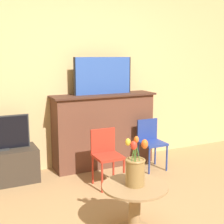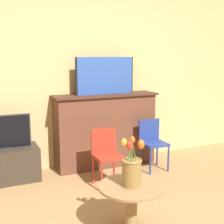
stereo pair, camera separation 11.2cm
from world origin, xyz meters
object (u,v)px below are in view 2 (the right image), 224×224
object	(u,v)px
chair_blue	(152,140)
vase_tulips	(132,169)
chair_red	(106,153)
painting	(105,76)

from	to	relation	value
chair_blue	vase_tulips	size ratio (longest dim) A/B	1.48
chair_red	vase_tulips	distance (m)	1.07
painting	vase_tulips	bearing A→B (deg)	-105.28
painting	vase_tulips	distance (m)	1.87
painting	vase_tulips	world-z (taller)	painting
painting	chair_red	size ratio (longest dim) A/B	1.25
painting	chair_red	bearing A→B (deg)	-111.78
vase_tulips	chair_blue	bearing A→B (deg)	52.55
chair_blue	vase_tulips	distance (m)	1.62
chair_red	vase_tulips	xyz separation A→B (m)	(-0.20, -1.03, 0.18)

